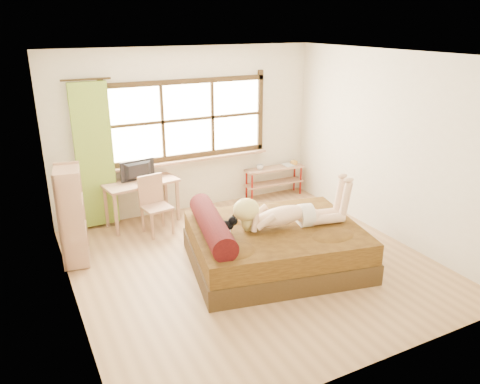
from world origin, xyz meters
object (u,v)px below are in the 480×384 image
bookshelf (72,216)px  chair (154,201)px  bed (272,244)px  woman (289,203)px  pipe_shelf (275,175)px  desk (141,187)px  kitten (222,225)px

bookshelf → chair: bearing=28.8°
bed → bookshelf: size_ratio=1.90×
bed → bookshelf: 2.65m
woman → pipe_shelf: 2.60m
bookshelf → woman: bearing=-19.2°
woman → desk: 2.55m
kitten → chair: (-0.39, 1.64, -0.18)m
desk → pipe_shelf: bearing=-6.0°
kitten → pipe_shelf: size_ratio=0.29×
bed → kitten: 0.77m
woman → chair: size_ratio=1.72×
bed → kitten: bearing=-176.2°
woman → kitten: (-0.87, 0.15, -0.20)m
bed → kitten: size_ratio=7.59×
chair → bookshelf: bookshelf is taller
desk → bookshelf: bookshelf is taller
desk → pipe_shelf: (2.51, 0.12, -0.21)m
desk → bed: bearing=-70.1°
woman → kitten: woman is taller
woman → pipe_shelf: (1.17, 2.28, -0.47)m
desk → pipe_shelf: desk is taller
kitten → chair: size_ratio=0.37×
kitten → bookshelf: size_ratio=0.25×
bookshelf → kitten: bearing=-27.2°
bed → woman: 0.61m
desk → bookshelf: 1.41m
bookshelf → pipe_shelf: bearing=23.3°
bed → desk: bearing=130.0°
bed → pipe_shelf: size_ratio=2.23×
woman → bookshelf: size_ratio=1.17×
kitten → bookshelf: bookshelf is taller
chair → pipe_shelf: bearing=2.7°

